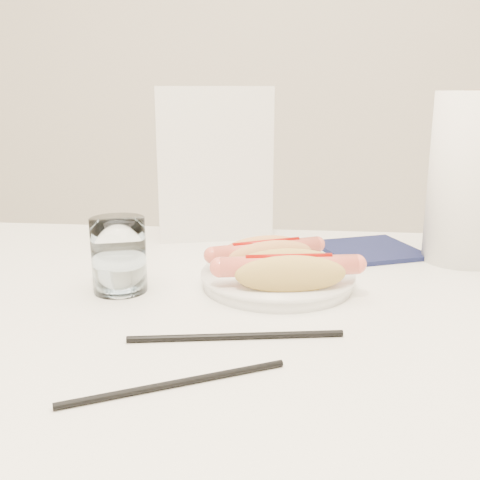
# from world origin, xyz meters

# --- Properties ---
(table) EXTENTS (1.20, 0.80, 0.75)m
(table) POSITION_xyz_m (0.00, 0.00, 0.69)
(table) COLOR white
(table) RESTS_ON ground
(plate) EXTENTS (0.24, 0.24, 0.02)m
(plate) POSITION_xyz_m (0.06, 0.07, 0.76)
(plate) COLOR white
(plate) RESTS_ON table
(hotdog_left) EXTENTS (0.15, 0.11, 0.04)m
(hotdog_left) POSITION_xyz_m (0.04, 0.10, 0.79)
(hotdog_left) COLOR #DF9959
(hotdog_left) RESTS_ON plate
(hotdog_right) EXTENTS (0.18, 0.09, 0.05)m
(hotdog_right) POSITION_xyz_m (0.07, 0.02, 0.79)
(hotdog_right) COLOR tan
(hotdog_right) RESTS_ON plate
(water_glass) EXTENTS (0.07, 0.07, 0.10)m
(water_glass) POSITION_xyz_m (-0.15, 0.03, 0.80)
(water_glass) COLOR white
(water_glass) RESTS_ON table
(chopstick_near) EXTENTS (0.23, 0.05, 0.01)m
(chopstick_near) POSITION_xyz_m (0.02, -0.11, 0.75)
(chopstick_near) COLOR black
(chopstick_near) RESTS_ON table
(chopstick_far) EXTENTS (0.19, 0.11, 0.01)m
(chopstick_far) POSITION_xyz_m (-0.02, -0.21, 0.75)
(chopstick_far) COLOR black
(chopstick_far) RESTS_ON table
(napkin_box) EXTENTS (0.22, 0.16, 0.27)m
(napkin_box) POSITION_xyz_m (-0.07, 0.35, 0.88)
(napkin_box) COLOR white
(napkin_box) RESTS_ON table
(navy_napkin) EXTENTS (0.19, 0.19, 0.01)m
(navy_napkin) POSITION_xyz_m (0.21, 0.26, 0.75)
(navy_napkin) COLOR #13183C
(navy_napkin) RESTS_ON table
(paper_towel_roll) EXTENTS (0.13, 0.13, 0.26)m
(paper_towel_roll) POSITION_xyz_m (0.34, 0.22, 0.88)
(paper_towel_roll) COLOR white
(paper_towel_roll) RESTS_ON table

